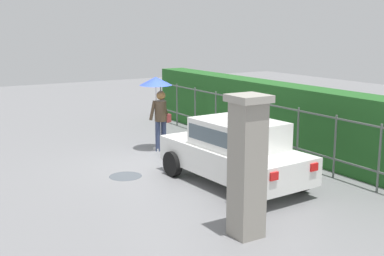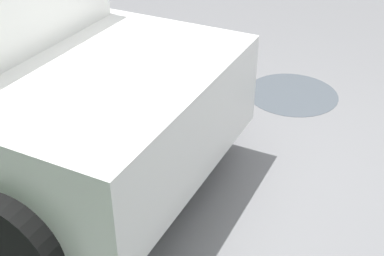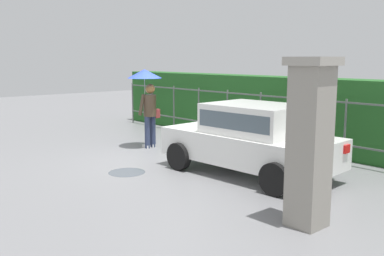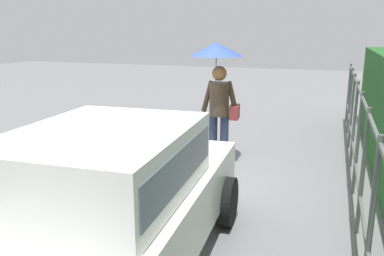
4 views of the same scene
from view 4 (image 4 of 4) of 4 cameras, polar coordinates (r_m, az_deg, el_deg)
The scene contains 5 objects.
ground_plane at distance 6.22m, azimuth -4.83°, elevation -8.05°, with size 40.00×40.00×0.00m, color slate.
car at distance 3.82m, azimuth -11.52°, elevation -9.68°, with size 3.82×2.03×1.48m.
pedestrian at distance 6.95m, azimuth 3.76°, elevation 7.54°, with size 0.92×0.92×2.12m.
fence_section at distance 5.47m, azimuth 22.99°, elevation -3.04°, with size 11.21×0.05×1.50m.
puddle_near at distance 6.51m, azimuth -17.32°, elevation -7.62°, with size 0.78×0.78×0.00m, color #4C545B.
Camera 4 is at (5.25, 2.41, 2.31)m, focal length 37.21 mm.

